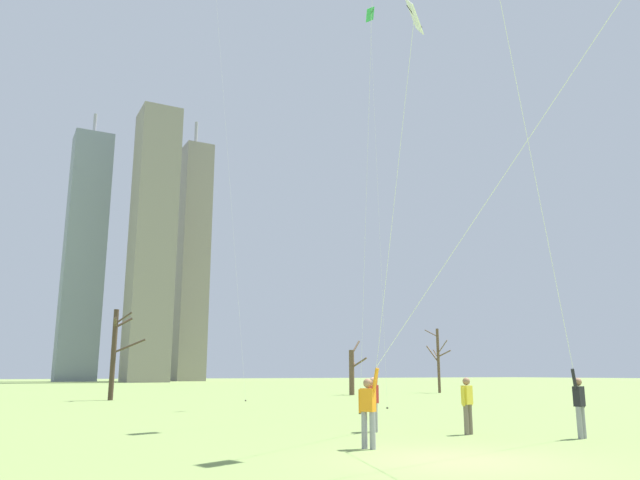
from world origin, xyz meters
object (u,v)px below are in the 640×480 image
(distant_kite_low_near_trees_red, at_px, (218,16))
(kite_flyer_midfield_right_teal, at_px, (465,259))
(distant_kite_high_overhead_orange, at_px, (372,5))
(bare_tree_right_of_center, at_px, (438,358))
(bare_tree_left_of_center, at_px, (115,350))
(bystander_strolling_midfield, at_px, (467,403))
(bare_tree_rightmost, at_px, (352,370))
(kite_flyer_foreground_left_white, at_px, (379,344))
(kite_flyer_midfield_center_blue, at_px, (552,262))
(distant_kite_drifting_left_green, at_px, (371,36))

(distant_kite_low_near_trees_red, bearing_deg, kite_flyer_midfield_right_teal, -97.12)
(distant_kite_high_overhead_orange, xyz_separation_m, bare_tree_right_of_center, (23.51, 26.14, -13.96))
(kite_flyer_midfield_right_teal, distance_m, bare_tree_left_of_center, 33.81)
(bystander_strolling_midfield, bearing_deg, kite_flyer_midfield_right_teal, -129.88)
(distant_kite_high_overhead_orange, distance_m, bare_tree_rightmost, 32.21)
(distant_kite_high_overhead_orange, relative_size, bare_tree_left_of_center, 3.17)
(kite_flyer_foreground_left_white, xyz_separation_m, bare_tree_left_of_center, (-3.06, 27.62, 0.66))
(kite_flyer_midfield_right_teal, bearing_deg, bare_tree_left_of_center, 92.01)
(kite_flyer_midfield_center_blue, height_order, bystander_strolling_midfield, kite_flyer_midfield_center_blue)
(kite_flyer_midfield_right_teal, xyz_separation_m, distant_kite_high_overhead_orange, (4.40, 10.06, 13.01))
(bystander_strolling_midfield, height_order, distant_kite_low_near_trees_red, distant_kite_low_near_trees_red)
(bystander_strolling_midfield, height_order, bare_tree_right_of_center, bare_tree_right_of_center)
(bare_tree_rightmost, xyz_separation_m, bare_tree_right_of_center, (9.88, 1.17, 1.13))
(bystander_strolling_midfield, height_order, distant_kite_high_overhead_orange, distant_kite_high_overhead_orange)
(bare_tree_rightmost, relative_size, bare_tree_left_of_center, 0.74)
(kite_flyer_midfield_center_blue, bearing_deg, bare_tree_left_of_center, 99.54)
(bare_tree_left_of_center, bearing_deg, bare_tree_right_of_center, 4.76)
(bystander_strolling_midfield, distance_m, bare_tree_rightmost, 33.32)
(kite_flyer_midfield_right_teal, height_order, bystander_strolling_midfield, kite_flyer_midfield_right_teal)
(kite_flyer_foreground_left_white, xyz_separation_m, distant_kite_low_near_trees_red, (1.81, 23.40, 24.67))
(kite_flyer_foreground_left_white, relative_size, bare_tree_left_of_center, 1.99)
(kite_flyer_foreground_left_white, relative_size, bare_tree_rightmost, 2.69)
(kite_flyer_midfield_right_teal, relative_size, bystander_strolling_midfield, 8.42)
(kite_flyer_midfield_center_blue, relative_size, distant_kite_low_near_trees_red, 0.53)
(bare_tree_rightmost, bearing_deg, kite_flyer_midfield_right_teal, -117.24)
(distant_kite_low_near_trees_red, bearing_deg, kite_flyer_midfield_center_blue, -88.88)
(distant_kite_high_overhead_orange, xyz_separation_m, bare_tree_left_of_center, (-5.59, 23.72, -13.80))
(kite_flyer_midfield_center_blue, height_order, distant_kite_high_overhead_orange, distant_kite_high_overhead_orange)
(kite_flyer_foreground_left_white, bearing_deg, bystander_strolling_midfield, -31.89)
(distant_kite_high_overhead_orange, height_order, bare_tree_right_of_center, distant_kite_high_overhead_orange)
(bare_tree_left_of_center, bearing_deg, bystander_strolling_midfield, -79.79)
(distant_kite_drifting_left_green, relative_size, distant_kite_low_near_trees_red, 0.81)
(bystander_strolling_midfield, bearing_deg, distant_kite_low_near_trees_red, 90.79)
(distant_kite_high_overhead_orange, xyz_separation_m, distant_kite_low_near_trees_red, (-0.71, 19.50, 10.21))
(kite_flyer_midfield_right_teal, xyz_separation_m, bare_tree_rightmost, (18.04, 35.03, -2.09))
(kite_flyer_midfield_right_teal, bearing_deg, distant_kite_high_overhead_orange, 66.36)
(distant_kite_drifting_left_green, height_order, distant_kite_low_near_trees_red, distant_kite_low_near_trees_red)
(kite_flyer_midfield_right_teal, xyz_separation_m, distant_kite_drifting_left_green, (10.54, 19.62, 18.27))
(distant_kite_high_overhead_orange, bearing_deg, bare_tree_left_of_center, 103.26)
(bare_tree_left_of_center, bearing_deg, kite_flyer_midfield_center_blue, -80.46)
(bare_tree_rightmost, height_order, bare_tree_left_of_center, bare_tree_left_of_center)
(distant_kite_low_near_trees_red, bearing_deg, distant_kite_drifting_left_green, -55.44)
(kite_flyer_foreground_left_white, bearing_deg, kite_flyer_midfield_right_teal, -106.95)
(kite_flyer_midfield_right_teal, height_order, bare_tree_right_of_center, kite_flyer_midfield_right_teal)
(bare_tree_right_of_center, bearing_deg, kite_flyer_foreground_left_white, -130.92)
(distant_kite_drifting_left_green, relative_size, bare_tree_rightmost, 5.52)
(distant_kite_high_overhead_orange, relative_size, distant_kite_drifting_left_green, 0.77)
(kite_flyer_foreground_left_white, height_order, bare_tree_rightmost, kite_flyer_foreground_left_white)
(kite_flyer_midfield_center_blue, bearing_deg, bystander_strolling_midfield, 93.55)
(kite_flyer_midfield_center_blue, relative_size, kite_flyer_midfield_right_teal, 1.18)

